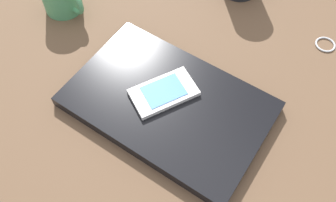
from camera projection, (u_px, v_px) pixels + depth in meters
The scene contains 4 objects.
desk_surface at pixel (168, 83), 66.86cm from camera, with size 120.00×80.00×3.00cm, color brown.
laptop_closed at pixel (168, 104), 61.38cm from camera, with size 33.03×21.15×2.19cm, color black.
cell_phone_on_laptop at pixel (164, 92), 60.77cm from camera, with size 9.60×12.28×1.00cm.
key_ring at pixel (325, 44), 69.67cm from camera, with size 3.84×3.84×0.36cm, color silver.
Camera 1 is at (25.71, -28.81, 56.19)cm, focal length 38.85 mm.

